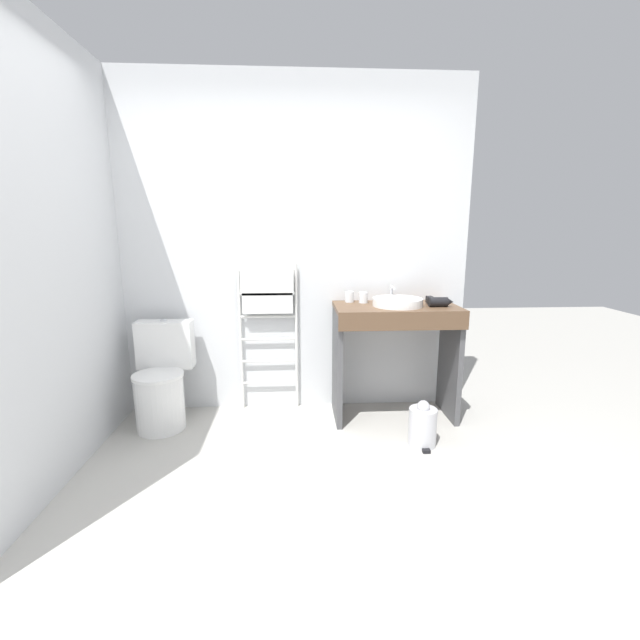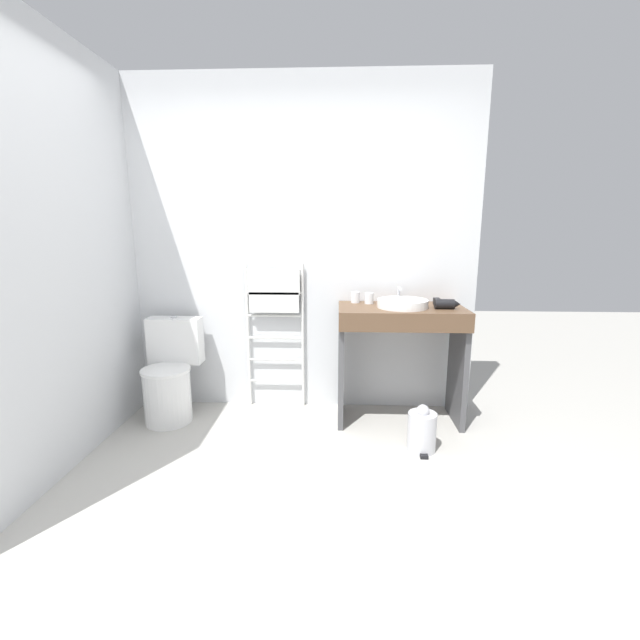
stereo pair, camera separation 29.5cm
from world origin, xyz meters
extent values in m
plane|color=#B2AFA8|center=(0.00, 0.00, 0.00)|extent=(12.00, 12.00, 0.00)
cube|color=silver|center=(0.00, 1.65, 1.31)|extent=(2.86, 0.12, 2.62)
cube|color=silver|center=(-1.37, 0.80, 1.31)|extent=(0.12, 2.35, 2.62)
cylinder|color=white|center=(-0.97, 1.21, 0.20)|extent=(0.35, 0.35, 0.41)
cylinder|color=white|center=(-0.97, 1.21, 0.42)|extent=(0.36, 0.36, 0.02)
cube|color=white|center=(-0.97, 1.44, 0.59)|extent=(0.42, 0.15, 0.37)
cylinder|color=silver|center=(-0.97, 1.44, 0.78)|extent=(0.05, 0.05, 0.01)
cylinder|color=white|center=(-0.40, 1.56, 0.60)|extent=(0.02, 0.02, 1.20)
cylinder|color=white|center=(0.05, 1.56, 0.60)|extent=(0.02, 0.02, 1.20)
cylinder|color=white|center=(-0.18, 1.56, 0.22)|extent=(0.45, 0.02, 0.02)
cylinder|color=white|center=(-0.18, 1.56, 0.40)|extent=(0.45, 0.02, 0.02)
cylinder|color=white|center=(-0.18, 1.56, 0.59)|extent=(0.45, 0.02, 0.02)
cylinder|color=white|center=(-0.18, 1.56, 0.78)|extent=(0.45, 0.02, 0.02)
cylinder|color=white|center=(-0.18, 1.56, 0.96)|extent=(0.45, 0.02, 0.02)
cylinder|color=white|center=(-0.18, 1.56, 1.15)|extent=(0.45, 0.02, 0.02)
cube|color=white|center=(-0.18, 1.53, 1.06)|extent=(0.42, 0.04, 0.21)
cube|color=white|center=(-0.18, 1.53, 0.89)|extent=(0.40, 0.04, 0.16)
cube|color=brown|center=(0.81, 1.33, 0.88)|extent=(0.93, 0.52, 0.03)
cube|color=brown|center=(0.81, 1.08, 0.81)|extent=(0.93, 0.02, 0.10)
cube|color=#4C4C4F|center=(0.36, 1.33, 0.43)|extent=(0.04, 0.44, 0.86)
cube|color=#4C4C4F|center=(1.25, 1.33, 0.43)|extent=(0.04, 0.44, 0.86)
cylinder|color=white|center=(0.81, 1.31, 0.93)|extent=(0.37, 0.37, 0.06)
cylinder|color=silver|center=(0.81, 1.31, 0.95)|extent=(0.31, 0.31, 0.01)
cylinder|color=silver|center=(0.81, 1.52, 0.96)|extent=(0.02, 0.02, 0.13)
cylinder|color=silver|center=(0.81, 1.48, 1.01)|extent=(0.02, 0.09, 0.02)
cylinder|color=white|center=(0.47, 1.50, 0.94)|extent=(0.07, 0.07, 0.08)
cylinder|color=white|center=(0.57, 1.46, 0.94)|extent=(0.07, 0.07, 0.08)
cylinder|color=black|center=(1.10, 1.26, 0.93)|extent=(0.14, 0.07, 0.07)
cone|color=black|center=(1.20, 1.26, 0.93)|extent=(0.05, 0.06, 0.06)
cube|color=black|center=(1.07, 1.35, 0.93)|extent=(0.04, 0.11, 0.05)
cylinder|color=silver|center=(0.90, 0.85, 0.13)|extent=(0.19, 0.19, 0.26)
sphere|color=silver|center=(0.90, 0.85, 0.28)|extent=(0.09, 0.09, 0.09)
cube|color=black|center=(0.90, 0.74, 0.01)|extent=(0.05, 0.04, 0.02)
camera|label=1|loc=(0.04, -1.82, 1.46)|focal=24.00mm
camera|label=2|loc=(0.34, -1.83, 1.46)|focal=24.00mm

